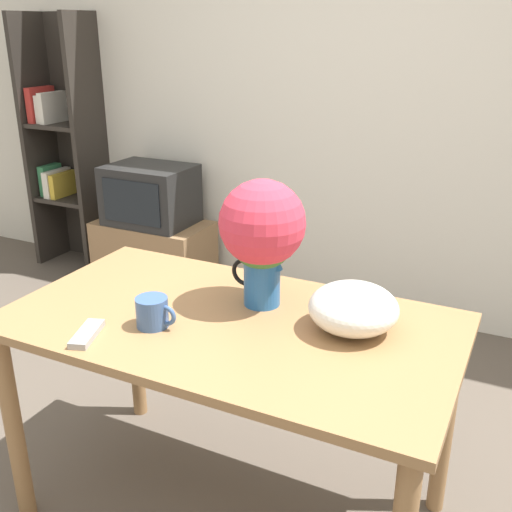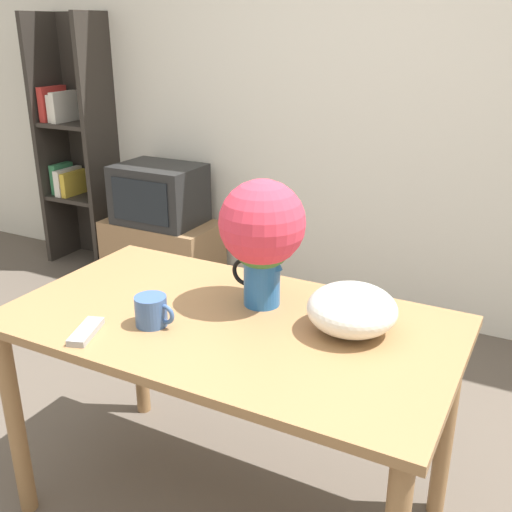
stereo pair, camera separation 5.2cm
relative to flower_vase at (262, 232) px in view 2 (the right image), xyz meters
The scene contains 9 objects.
wall_back 1.72m from the flower_vase, 95.29° to the left, with size 8.00×0.05×2.60m.
table 0.39m from the flower_vase, 106.51° to the right, with size 1.43×0.79×0.77m.
flower_vase is the anchor object (origin of this frame).
coffee_mug 0.43m from the flower_vase, 128.45° to the right, with size 0.14×0.10×0.09m.
white_bowl 0.38m from the flower_vase, ahead, with size 0.27×0.27×0.15m.
remote_control 0.62m from the flower_vase, 130.30° to the right, with size 0.10×0.17×0.02m.
tv_stand 2.15m from the flower_vase, 136.31° to the left, with size 0.74×0.41×0.45m.
tv_set 2.03m from the flower_vase, 136.36° to the left, with size 0.53×0.40×0.37m.
bookshelf 2.73m from the flower_vase, 145.90° to the left, with size 0.50×0.32×1.73m.
Camera 2 is at (0.98, -1.27, 1.64)m, focal length 42.00 mm.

